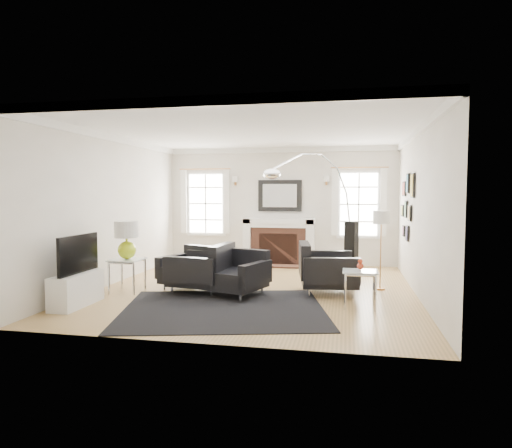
% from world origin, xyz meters
% --- Properties ---
extents(floor, '(6.00, 6.00, 0.00)m').
position_xyz_m(floor, '(0.00, 0.00, 0.00)').
color(floor, olive).
rests_on(floor, ground).
extents(back_wall, '(5.50, 0.04, 2.80)m').
position_xyz_m(back_wall, '(0.00, 3.00, 1.40)').
color(back_wall, silver).
rests_on(back_wall, floor).
extents(front_wall, '(5.50, 0.04, 2.80)m').
position_xyz_m(front_wall, '(0.00, -3.00, 1.40)').
color(front_wall, silver).
rests_on(front_wall, floor).
extents(left_wall, '(0.04, 6.00, 2.80)m').
position_xyz_m(left_wall, '(-2.75, 0.00, 1.40)').
color(left_wall, silver).
rests_on(left_wall, floor).
extents(right_wall, '(0.04, 6.00, 2.80)m').
position_xyz_m(right_wall, '(2.75, 0.00, 1.40)').
color(right_wall, silver).
rests_on(right_wall, floor).
extents(ceiling, '(5.50, 6.00, 0.02)m').
position_xyz_m(ceiling, '(0.00, 0.00, 2.80)').
color(ceiling, white).
rests_on(ceiling, back_wall).
extents(crown_molding, '(5.50, 6.00, 0.12)m').
position_xyz_m(crown_molding, '(0.00, 0.00, 2.74)').
color(crown_molding, white).
rests_on(crown_molding, back_wall).
extents(fireplace, '(1.70, 0.69, 1.11)m').
position_xyz_m(fireplace, '(0.00, 2.79, 0.54)').
color(fireplace, white).
rests_on(fireplace, floor).
extents(mantel_mirror, '(1.05, 0.07, 0.75)m').
position_xyz_m(mantel_mirror, '(0.00, 2.95, 1.65)').
color(mantel_mirror, black).
rests_on(mantel_mirror, back_wall).
extents(window_left, '(1.24, 0.15, 1.62)m').
position_xyz_m(window_left, '(-1.85, 2.95, 1.46)').
color(window_left, white).
rests_on(window_left, back_wall).
extents(window_right, '(1.24, 0.15, 1.62)m').
position_xyz_m(window_right, '(1.85, 2.95, 1.46)').
color(window_right, white).
rests_on(window_right, back_wall).
extents(gallery_wall, '(0.04, 1.73, 1.29)m').
position_xyz_m(gallery_wall, '(2.72, 1.30, 1.53)').
color(gallery_wall, black).
rests_on(gallery_wall, right_wall).
extents(tv_unit, '(0.35, 1.00, 1.09)m').
position_xyz_m(tv_unit, '(-2.44, -1.70, 0.33)').
color(tv_unit, white).
rests_on(tv_unit, floor).
extents(area_rug, '(3.43, 3.07, 0.01)m').
position_xyz_m(area_rug, '(-0.19, -1.47, 0.01)').
color(area_rug, black).
rests_on(area_rug, floor).
extents(sofa, '(2.07, 1.45, 0.62)m').
position_xyz_m(sofa, '(-0.66, -0.33, 0.34)').
color(sofa, black).
rests_on(sofa, floor).
extents(armchair_left, '(1.03, 1.13, 0.70)m').
position_xyz_m(armchair_left, '(-0.83, -0.40, 0.39)').
color(armchair_left, black).
rests_on(armchair_left, floor).
extents(armchair_right, '(1.08, 1.18, 0.71)m').
position_xyz_m(armchair_right, '(1.22, -0.06, 0.40)').
color(armchair_right, black).
rests_on(armchair_right, floor).
extents(coffee_table, '(0.77, 0.77, 0.34)m').
position_xyz_m(coffee_table, '(-0.62, 0.46, 0.31)').
color(coffee_table, silver).
rests_on(coffee_table, floor).
extents(side_table_left, '(0.53, 0.53, 0.58)m').
position_xyz_m(side_table_left, '(-2.13, -0.68, 0.47)').
color(side_table_left, silver).
rests_on(side_table_left, floor).
extents(nesting_table, '(0.51, 0.43, 0.56)m').
position_xyz_m(nesting_table, '(1.79, -0.99, 0.44)').
color(nesting_table, silver).
rests_on(nesting_table, floor).
extents(gourd_lamp, '(0.41, 0.41, 0.66)m').
position_xyz_m(gourd_lamp, '(-2.13, -0.68, 0.96)').
color(gourd_lamp, '#B9D21A').
rests_on(gourd_lamp, side_table_left).
extents(orange_vase, '(0.10, 0.10, 0.16)m').
position_xyz_m(orange_vase, '(1.79, -0.99, 0.65)').
color(orange_vase, red).
rests_on(orange_vase, nesting_table).
extents(arc_floor_lamp, '(1.87, 1.73, 2.65)m').
position_xyz_m(arc_floor_lamp, '(0.88, 1.78, 1.43)').
color(arc_floor_lamp, white).
rests_on(arc_floor_lamp, floor).
extents(stick_floor_lamp, '(0.28, 0.28, 1.40)m').
position_xyz_m(stick_floor_lamp, '(2.18, 0.41, 1.22)').
color(stick_floor_lamp, '#B97C40').
rests_on(stick_floor_lamp, floor).
extents(speaker_tower, '(0.30, 0.30, 1.13)m').
position_xyz_m(speaker_tower, '(1.68, 1.69, 0.57)').
color(speaker_tower, black).
rests_on(speaker_tower, floor).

